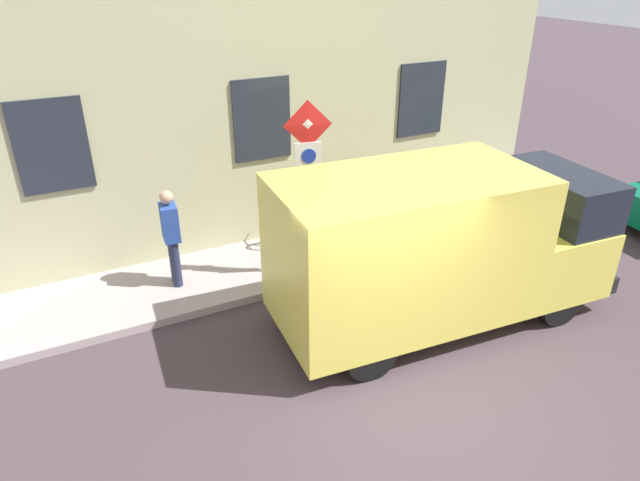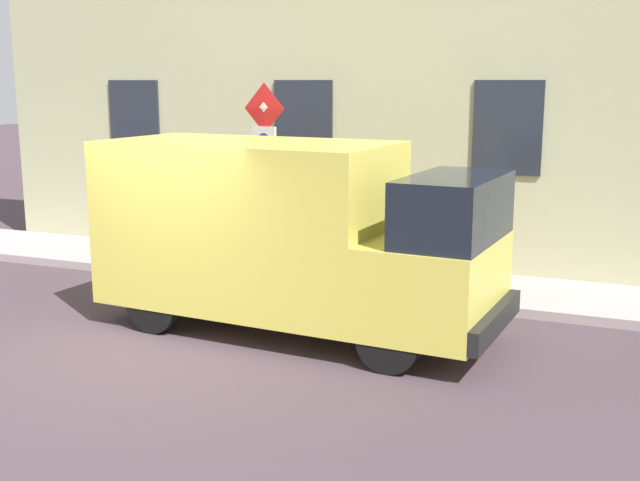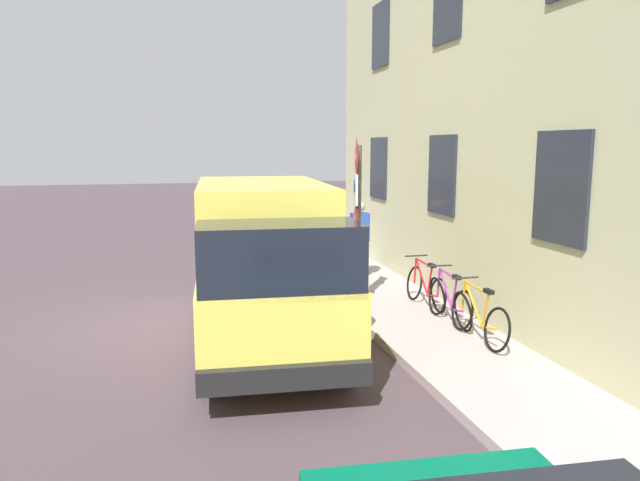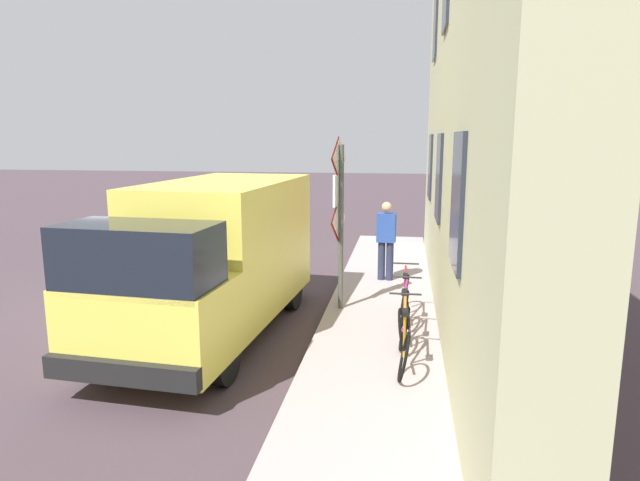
# 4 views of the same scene
# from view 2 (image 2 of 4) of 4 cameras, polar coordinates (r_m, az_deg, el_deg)

# --- Properties ---
(ground_plane) EXTENTS (80.00, 80.00, 0.00)m
(ground_plane) POSITION_cam_2_polar(r_m,az_deg,el_deg) (10.07, -12.91, -7.80)
(ground_plane) COLOR #45373E
(sidewalk_slab) EXTENTS (1.96, 14.91, 0.14)m
(sidewalk_slab) POSITION_cam_2_polar(r_m,az_deg,el_deg) (13.51, -2.79, -2.26)
(sidewalk_slab) COLOR #A99899
(sidewalk_slab) RESTS_ON ground_plane
(building_facade) EXTENTS (0.75, 12.91, 7.94)m
(building_facade) POSITION_cam_2_polar(r_m,az_deg,el_deg) (14.35, -0.64, 14.26)
(building_facade) COLOR #B7B78A
(building_facade) RESTS_ON ground_plane
(sign_post_stacked) EXTENTS (0.20, 0.55, 2.99)m
(sign_post_stacked) POSITION_cam_2_polar(r_m,az_deg,el_deg) (12.44, -3.99, 5.83)
(sign_post_stacked) COLOR #474C47
(sign_post_stacked) RESTS_ON sidewalk_slab
(delivery_van) EXTENTS (2.37, 5.46, 2.50)m
(delivery_van) POSITION_cam_2_polar(r_m,az_deg,el_deg) (10.31, -2.25, 0.61)
(delivery_van) COLOR #E5D551
(delivery_van) RESTS_ON ground_plane
(bicycle_orange) EXTENTS (0.46, 1.71, 0.89)m
(bicycle_orange) POSITION_cam_2_polar(r_m,az_deg,el_deg) (12.98, 8.09, -0.93)
(bicycle_orange) COLOR black
(bicycle_orange) RESTS_ON sidewalk_slab
(bicycle_purple) EXTENTS (0.46, 1.72, 0.89)m
(bicycle_purple) POSITION_cam_2_polar(r_m,az_deg,el_deg) (13.25, 4.01, -0.59)
(bicycle_purple) COLOR black
(bicycle_purple) RESTS_ON sidewalk_slab
(bicycle_red) EXTENTS (0.46, 1.71, 0.89)m
(bicycle_red) POSITION_cam_2_polar(r_m,az_deg,el_deg) (13.58, 0.10, -0.27)
(bicycle_red) COLOR black
(bicycle_red) RESTS_ON sidewalk_slab
(pedestrian) EXTENTS (0.42, 0.29, 1.72)m
(pedestrian) POSITION_cam_2_polar(r_m,az_deg,el_deg) (14.30, -10.36, 2.42)
(pedestrian) COLOR #262B47
(pedestrian) RESTS_ON sidewalk_slab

